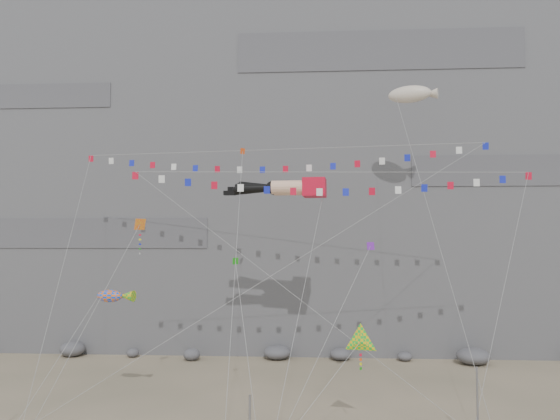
# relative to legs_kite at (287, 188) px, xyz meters

# --- Properties ---
(ground) EXTENTS (120.00, 120.00, 0.00)m
(ground) POSITION_rel_legs_kite_xyz_m (-1.39, -7.60, -15.44)
(ground) COLOR tan
(ground) RESTS_ON ground
(cliff) EXTENTS (80.00, 28.00, 50.00)m
(cliff) POSITION_rel_legs_kite_xyz_m (-1.39, 24.40, 9.56)
(cliff) COLOR slate
(cliff) RESTS_ON ground
(talus_boulders) EXTENTS (60.00, 3.00, 1.20)m
(talus_boulders) POSITION_rel_legs_kite_xyz_m (-1.39, 9.40, -14.84)
(talus_boulders) COLOR #5E5E63
(talus_boulders) RESTS_ON ground
(anchor_pole_right) EXTENTS (0.12, 0.12, 4.22)m
(anchor_pole_right) POSITION_rel_legs_kite_xyz_m (11.32, -11.10, -13.33)
(anchor_pole_right) COLOR gray
(anchor_pole_right) RESTS_ON ground
(legs_kite) EXTENTS (8.14, 17.40, 22.14)m
(legs_kite) POSITION_rel_legs_kite_xyz_m (0.00, 0.00, 0.00)
(legs_kite) COLOR red
(legs_kite) RESTS_ON ground
(flag_banner_upper) EXTENTS (33.28, 15.73, 27.01)m
(flag_banner_upper) POSITION_rel_legs_kite_xyz_m (-1.19, 2.19, 3.43)
(flag_banner_upper) COLOR red
(flag_banner_upper) RESTS_ON ground
(flag_banner_lower) EXTENTS (28.78, 7.90, 19.30)m
(flag_banner_lower) POSITION_rel_legs_kite_xyz_m (3.54, -3.05, 0.86)
(flag_banner_lower) COLOR red
(flag_banner_lower) RESTS_ON ground
(harlequin_kite) EXTENTS (4.94, 8.69, 15.17)m
(harlequin_kite) POSITION_rel_legs_kite_xyz_m (-10.32, -4.57, -3.02)
(harlequin_kite) COLOR red
(harlequin_kite) RESTS_ON ground
(fish_windsock) EXTENTS (5.12, 7.23, 10.41)m
(fish_windsock) POSITION_rel_legs_kite_xyz_m (-12.01, -5.71, -7.98)
(fish_windsock) COLOR orange
(fish_windsock) RESTS_ON ground
(delta_kite) EXTENTS (6.66, 6.35, 9.74)m
(delta_kite) POSITION_rel_legs_kite_xyz_m (4.83, -10.66, -9.99)
(delta_kite) COLOR #EDB80C
(delta_kite) RESTS_ON ground
(blimp_windsock) EXTENTS (4.82, 14.19, 27.10)m
(blimp_windsock) POSITION_rel_legs_kite_xyz_m (10.39, 3.85, 8.34)
(blimp_windsock) COLOR beige
(blimp_windsock) RESTS_ON ground
(small_kite_a) EXTENTS (1.49, 14.65, 23.18)m
(small_kite_a) POSITION_rel_legs_kite_xyz_m (-3.51, -0.18, 2.48)
(small_kite_a) COLOR #EA4A13
(small_kite_a) RESTS_ON ground
(small_kite_b) EXTENTS (6.93, 10.87, 16.18)m
(small_kite_b) POSITION_rel_legs_kite_xyz_m (6.11, -3.81, -4.66)
(small_kite_b) COLOR purple
(small_kite_b) RESTS_ON ground
(small_kite_c) EXTENTS (3.04, 8.21, 12.71)m
(small_kite_c) POSITION_rel_legs_kite_xyz_m (-3.13, -6.13, -5.72)
(small_kite_c) COLOR #1C9216
(small_kite_c) RESTS_ON ground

